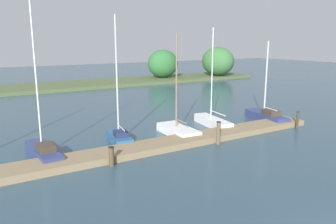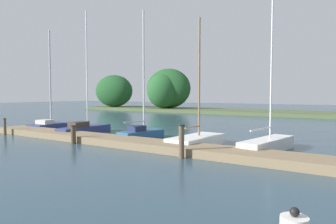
{
  "view_description": "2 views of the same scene",
  "coord_description": "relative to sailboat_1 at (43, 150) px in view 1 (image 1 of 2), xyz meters",
  "views": [
    {
      "loc": [
        -8.96,
        -3.78,
        5.84
      ],
      "look_at": [
        1.47,
        13.11,
        1.6
      ],
      "focal_mm": 35.68,
      "sensor_mm": 36.0,
      "label": 1
    },
    {
      "loc": [
        9.58,
        -0.11,
        2.57
      ],
      "look_at": [
        1.31,
        12.23,
        1.7
      ],
      "focal_mm": 33.33,
      "sensor_mm": 36.0,
      "label": 2
    }
  ],
  "objects": [
    {
      "name": "sailboat_5",
      "position": [
        15.85,
        -0.39,
        0.03
      ],
      "size": [
        1.89,
        4.42,
        5.83
      ],
      "rotation": [
        0.0,
        0.0,
        1.36
      ],
      "color": "navy",
      "rests_on": "ground"
    },
    {
      "name": "sailboat_2",
      "position": [
        4.37,
        0.33,
        0.05
      ],
      "size": [
        1.45,
        3.04,
        7.28
      ],
      "rotation": [
        0.0,
        0.0,
        1.4
      ],
      "color": "#285684",
      "rests_on": "ground"
    },
    {
      "name": "mooring_piling_2",
      "position": [
        9.06,
        -3.05,
        0.3
      ],
      "size": [
        0.26,
        0.26,
        1.34
      ],
      "color": "brown",
      "rests_on": "ground"
    },
    {
      "name": "sailboat_4",
      "position": [
        11.48,
        0.55,
        -0.04
      ],
      "size": [
        1.54,
        4.14,
        6.72
      ],
      "rotation": [
        0.0,
        0.0,
        1.42
      ],
      "color": "white",
      "rests_on": "ground"
    },
    {
      "name": "mooring_piling_3",
      "position": [
        16.0,
        -3.08,
        0.21
      ],
      "size": [
        0.2,
        0.2,
        1.16
      ],
      "color": "#3D3323",
      "rests_on": "ground"
    },
    {
      "name": "dock_pier",
      "position": [
        5.87,
        -1.92,
        -0.2
      ],
      "size": [
        22.47,
        1.8,
        0.35
      ],
      "color": "#847051",
      "rests_on": "ground"
    },
    {
      "name": "sailboat_1",
      "position": [
        0.0,
        0.0,
        0.0
      ],
      "size": [
        1.19,
        4.15,
        7.84
      ],
      "rotation": [
        0.0,
        0.0,
        1.63
      ],
      "color": "navy",
      "rests_on": "ground"
    },
    {
      "name": "mooring_piling_1",
      "position": [
        2.52,
        -3.02,
        0.1
      ],
      "size": [
        0.28,
        0.28,
        0.95
      ],
      "color": "#4C3D28",
      "rests_on": "ground"
    },
    {
      "name": "sailboat_3",
      "position": [
        8.18,
        -0.05,
        -0.06
      ],
      "size": [
        1.57,
        3.73,
        6.28
      ],
      "rotation": [
        0.0,
        0.0,
        1.51
      ],
      "color": "white",
      "rests_on": "ground"
    }
  ]
}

